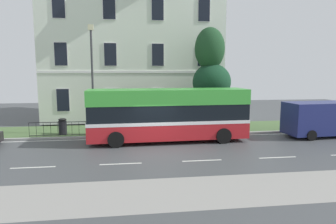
# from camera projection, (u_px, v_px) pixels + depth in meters

# --- Properties ---
(ground_plane) EXTENTS (60.00, 56.00, 0.18)m
(ground_plane) POSITION_uv_depth(u_px,v_px,m) (157.00, 149.00, 16.89)
(ground_plane) COLOR #434648
(georgian_townhouse) EXTENTS (15.70, 9.72, 13.98)m
(georgian_townhouse) POSITION_uv_depth(u_px,v_px,m) (133.00, 43.00, 28.49)
(georgian_townhouse) COLOR silver
(georgian_townhouse) RESTS_ON ground_plane
(iron_verge_railing) EXTENTS (14.13, 0.04, 0.97)m
(iron_verge_railing) POSITION_uv_depth(u_px,v_px,m) (137.00, 127.00, 20.23)
(iron_verge_railing) COLOR black
(iron_verge_railing) RESTS_ON ground_plane
(evergreen_tree) EXTENTS (4.30, 4.30, 8.19)m
(evergreen_tree) POSITION_uv_depth(u_px,v_px,m) (211.00, 96.00, 22.76)
(evergreen_tree) COLOR #423328
(evergreen_tree) RESTS_ON ground_plane
(single_decker_bus) EXTENTS (9.99, 2.75, 3.31)m
(single_decker_bus) POSITION_uv_depth(u_px,v_px,m) (168.00, 114.00, 18.51)
(single_decker_bus) COLOR red
(single_decker_bus) RESTS_ON ground_plane
(white_panel_van) EXTENTS (5.78, 2.41, 2.35)m
(white_panel_van) POSITION_uv_depth(u_px,v_px,m) (323.00, 119.00, 19.97)
(white_panel_van) COLOR navy
(white_panel_van) RESTS_ON ground_plane
(street_lamp_post) EXTENTS (0.36, 0.24, 7.36)m
(street_lamp_post) POSITION_uv_depth(u_px,v_px,m) (92.00, 73.00, 19.85)
(street_lamp_post) COLOR #333338
(street_lamp_post) RESTS_ON ground_plane
(litter_bin) EXTENTS (0.56, 0.56, 1.11)m
(litter_bin) POSITION_uv_depth(u_px,v_px,m) (63.00, 126.00, 20.19)
(litter_bin) COLOR black
(litter_bin) RESTS_ON ground_plane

